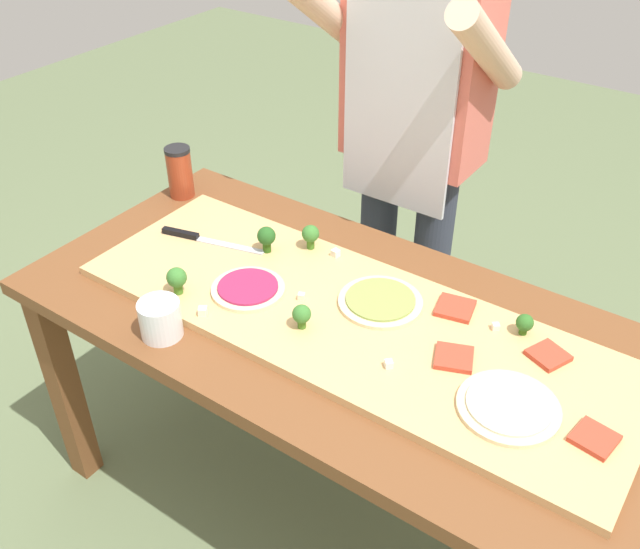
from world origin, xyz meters
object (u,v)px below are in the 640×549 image
Objects in this scene: cheese_crumble_e at (389,364)px; sauce_jar at (180,172)px; broccoli_floret_center_left at (302,315)px; flour_cup at (161,321)px; broccoli_floret_front_mid at (311,235)px; broccoli_floret_back_right at (525,323)px; pizza_slice_near_right at (454,358)px; chefs_knife at (198,238)px; pizza_slice_near_left at (455,308)px; pizza_slice_center at (548,355)px; cheese_crumble_b at (203,311)px; prep_table at (334,345)px; broccoli_floret_center_right at (266,237)px; cheese_crumble_a at (496,327)px; cook_center at (413,127)px; pizza_whole_beet_magenta at (248,288)px; broccoli_floret_front_right at (177,279)px; cheese_crumble_c at (301,296)px; pizza_whole_pesto_green at (380,301)px; pizza_whole_cheese_artichoke at (509,406)px; pizza_slice_far_right at (594,438)px; cheese_crumble_d at (336,253)px.

sauce_jar is at bearing 160.76° from cheese_crumble_e.
flour_cup is at bearing -145.07° from broccoli_floret_center_left.
broccoli_floret_back_right is at bearing -0.98° from broccoli_floret_front_mid.
broccoli_floret_front_mid reaches higher than pizza_slice_near_right.
pizza_slice_near_left is (0.73, 0.12, 0.00)m from chefs_knife.
cheese_crumble_b is at bearing -155.97° from pizza_slice_center.
pizza_slice_center is 0.25m from pizza_slice_near_left.
pizza_slice_near_right reaches higher than prep_table.
broccoli_floret_center_right is 0.64m from cheese_crumble_a.
pizza_whole_beet_magenta is at bearing -96.56° from cook_center.
cheese_crumble_e reaches higher than pizza_slice_near_left.
broccoli_floret_front_right is (-0.60, -0.33, 0.04)m from pizza_slice_near_left.
broccoli_floret_front_mid reaches higher than cheese_crumble_c.
pizza_slice_center is at bearing 15.20° from pizza_whole_beet_magenta.
broccoli_floret_center_right is at bearing 18.17° from chefs_knife.
broccoli_floret_back_right is 0.53× the size of flour_cup.
cook_center is (0.21, 0.78, 0.17)m from broccoli_floret_front_right.
chefs_knife is 0.32m from broccoli_floret_front_mid.
broccoli_floret_center_left is at bearing 11.65° from broccoli_floret_front_right.
pizza_whole_beet_magenta is (-0.21, -0.07, 0.13)m from prep_table.
chefs_knife is 0.84m from cheese_crumble_a.
prep_table is at bearing 26.77° from broccoli_floret_front_right.
prep_table is at bearing -147.70° from pizza_slice_near_left.
prep_table is 20.75× the size of pizza_slice_center.
chefs_knife and pizza_whole_pesto_green have the same top height.
broccoli_floret_center_left is (-0.02, -0.11, 0.16)m from prep_table.
cheese_crumble_b is (-0.22, -0.10, -0.03)m from broccoli_floret_center_left.
broccoli_floret_center_right reaches higher than broccoli_floret_back_right.
pizza_slice_near_right and pizza_slice_near_left have the same top height.
pizza_whole_beet_magenta reaches higher than pizza_slice_center.
pizza_whole_cheese_artichoke is 3.03× the size of broccoli_floret_front_mid.
broccoli_floret_back_right reaches higher than prep_table.
prep_table is 99.36× the size of cheese_crumble_a.
flour_cup is (-0.00, -0.39, -0.03)m from broccoli_floret_center_right.
pizza_slice_near_left is at bearing 115.30° from pizza_slice_near_right.
chefs_knife is at bearing 173.50° from pizza_whole_cheese_artichoke.
prep_table is 0.41m from cheese_crumble_a.
cheese_crumble_e reaches higher than pizza_slice_far_right.
broccoli_floret_center_left is 0.24m from cheese_crumble_e.
prep_table is 25.51× the size of broccoli_floret_center_left.
prep_table is 82.32× the size of cheese_crumble_d.
pizza_whole_beet_magenta and cheese_crumble_a have the same top height.
pizza_slice_center is at bearing -37.67° from cook_center.
pizza_whole_beet_magenta is at bearing -110.13° from cheese_crumble_d.
prep_table is 20.20× the size of pizza_slice_far_right.
cheese_crumble_e is 0.01× the size of cook_center.
pizza_slice_near_right is 0.96× the size of pizza_slice_near_left.
prep_table is at bearing 178.80° from pizza_slice_near_right.
pizza_slice_near_right is 5.21× the size of cheese_crumble_a.
pizza_slice_near_left is at bearing 44.84° from broccoli_floret_center_left.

